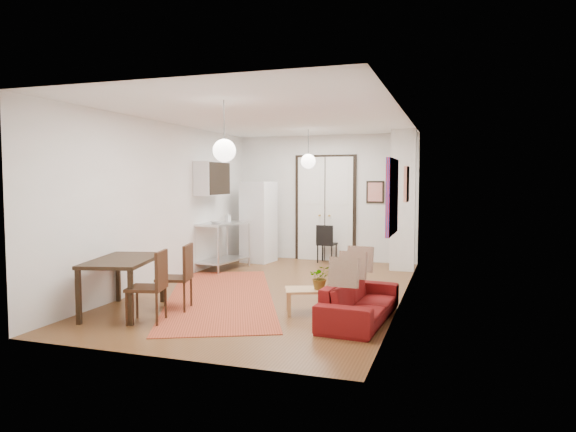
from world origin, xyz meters
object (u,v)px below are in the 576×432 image
(dining_chair_near, at_px, (177,271))
(black_side_chair, at_px, (328,240))
(kitchen_counter, at_px, (223,238))
(fridge, at_px, (259,222))
(dining_chair_far, at_px, (150,280))
(sofa, at_px, (360,301))
(coffee_table, at_px, (313,292))
(dining_table, at_px, (123,265))

(dining_chair_near, relative_size, black_side_chair, 1.10)
(kitchen_counter, distance_m, fridge, 1.23)
(dining_chair_far, bearing_deg, sofa, 94.01)
(coffee_table, height_order, fridge, fridge)
(dining_table, bearing_deg, dining_chair_near, 36.56)
(dining_chair_near, bearing_deg, dining_table, -67.54)
(sofa, bearing_deg, dining_chair_far, 112.52)
(dining_chair_near, height_order, dining_chair_far, same)
(sofa, bearing_deg, coffee_table, 80.42)
(dining_table, xyz_separation_m, dining_chair_near, (0.60, 0.44, -0.13))
(coffee_table, bearing_deg, black_side_chair, 101.10)
(dining_chair_near, bearing_deg, sofa, 79.47)
(dining_chair_far, relative_size, black_side_chair, 1.10)
(coffee_table, height_order, dining_chair_far, dining_chair_far)
(coffee_table, xyz_separation_m, dining_chair_far, (-1.96, -1.04, 0.25))
(sofa, xyz_separation_m, fridge, (-3.08, 4.20, 0.65))
(sofa, xyz_separation_m, dining_table, (-3.25, -0.61, 0.42))
(kitchen_counter, relative_size, fridge, 0.74)
(kitchen_counter, xyz_separation_m, fridge, (0.36, 1.14, 0.27))
(coffee_table, height_order, dining_table, dining_table)
(dining_chair_far, distance_m, black_side_chair, 5.63)
(kitchen_counter, height_order, dining_chair_near, kitchen_counter)
(coffee_table, relative_size, dining_table, 0.58)
(fridge, relative_size, dining_table, 1.20)
(sofa, xyz_separation_m, dining_chair_far, (-2.65, -0.87, 0.29))
(dining_chair_near, xyz_separation_m, dining_chair_far, (0.00, -0.70, 0.00))
(sofa, xyz_separation_m, kitchen_counter, (-3.44, 3.05, 0.38))
(dining_table, bearing_deg, coffee_table, 16.98)
(kitchen_counter, bearing_deg, dining_chair_near, -68.14)
(sofa, relative_size, coffee_table, 2.04)
(coffee_table, distance_m, dining_table, 2.70)
(kitchen_counter, relative_size, black_side_chair, 1.58)
(dining_table, bearing_deg, fridge, 88.08)
(kitchen_counter, distance_m, black_side_chair, 2.47)
(dining_chair_near, bearing_deg, black_side_chair, 153.30)
(sofa, distance_m, fridge, 5.25)
(fridge, xyz_separation_m, dining_table, (-0.16, -4.81, -0.24))
(kitchen_counter, bearing_deg, black_side_chair, 48.60)
(coffee_table, xyz_separation_m, dining_chair_near, (-1.96, -0.34, 0.25))
(sofa, relative_size, kitchen_counter, 1.33)
(fridge, bearing_deg, dining_table, -83.92)
(black_side_chair, bearing_deg, sofa, 113.81)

